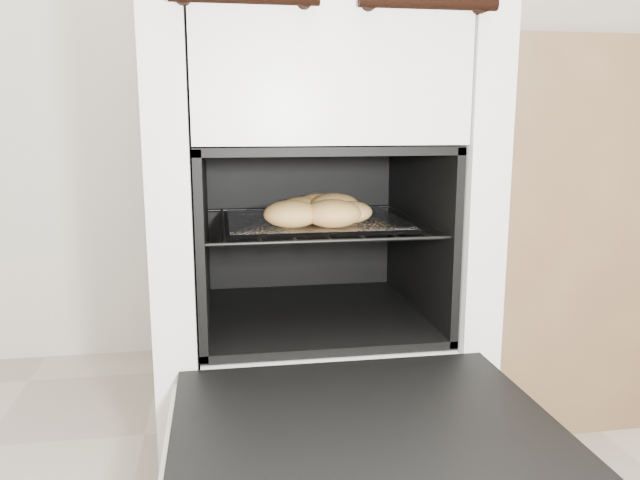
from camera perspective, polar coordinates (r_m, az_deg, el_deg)
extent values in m
cube|color=silver|center=(1.45, -1.13, 3.85)|extent=(0.65, 0.70, 1.00)
cylinder|color=black|center=(1.13, 9.94, 20.60)|extent=(0.24, 0.02, 0.02)
cube|color=black|center=(0.99, 3.86, -16.42)|extent=(0.57, 0.44, 0.03)
cube|color=silver|center=(1.00, 3.84, -17.43)|extent=(0.59, 0.46, 0.02)
cylinder|color=black|center=(1.35, -10.47, 1.35)|extent=(0.01, 0.46, 0.01)
cylinder|color=black|center=(1.42, 8.80, 1.86)|extent=(0.01, 0.46, 0.01)
cylinder|color=black|center=(1.16, 1.05, -0.10)|extent=(0.47, 0.01, 0.01)
cylinder|color=black|center=(1.58, -1.80, 2.90)|extent=(0.47, 0.01, 0.01)
cylinder|color=black|center=(1.35, -8.85, 1.40)|extent=(0.01, 0.44, 0.01)
cylinder|color=black|center=(1.35, -6.08, 1.48)|extent=(0.01, 0.44, 0.01)
cylinder|color=black|center=(1.36, -3.32, 1.56)|extent=(0.01, 0.44, 0.01)
cylinder|color=black|center=(1.37, -0.59, 1.63)|extent=(0.01, 0.44, 0.01)
cylinder|color=black|center=(1.38, 2.10, 1.71)|extent=(0.01, 0.44, 0.01)
cylinder|color=black|center=(1.39, 4.74, 1.77)|extent=(0.01, 0.44, 0.01)
cylinder|color=black|center=(1.41, 7.32, 1.83)|extent=(0.01, 0.44, 0.01)
cube|color=white|center=(1.34, -0.45, 1.76)|extent=(0.37, 0.33, 0.01)
ellipsoid|color=#E3A95B|center=(1.42, 0.67, 3.29)|extent=(0.13, 0.13, 0.04)
ellipsoid|color=#E3A95B|center=(1.24, 1.15, 2.46)|extent=(0.14, 0.14, 0.06)
ellipsoid|color=#E3A95B|center=(1.38, -1.63, 3.10)|extent=(0.13, 0.13, 0.04)
ellipsoid|color=#E3A95B|center=(1.36, 1.31, 3.17)|extent=(0.15, 0.15, 0.05)
ellipsoid|color=#E3A95B|center=(1.24, -2.61, 2.41)|extent=(0.14, 0.14, 0.05)
ellipsoid|color=#E3A95B|center=(1.30, 2.75, 2.59)|extent=(0.12, 0.12, 0.04)
ellipsoid|color=#E3A95B|center=(1.41, -0.18, 3.32)|extent=(0.11, 0.11, 0.05)
cube|color=brown|center=(1.77, 24.73, 1.57)|extent=(0.85, 0.57, 0.85)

